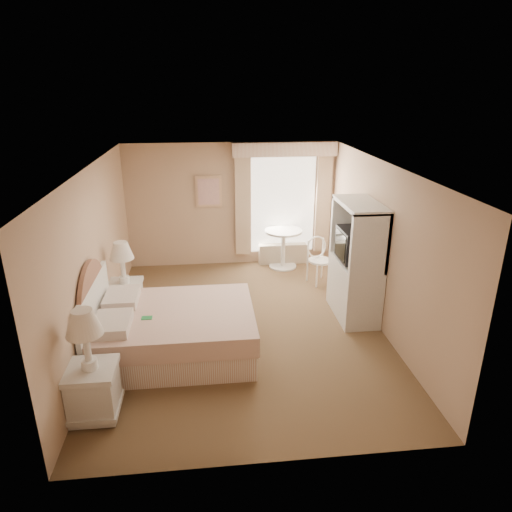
{
  "coord_description": "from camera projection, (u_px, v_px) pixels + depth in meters",
  "views": [
    {
      "loc": [
        -0.5,
        -6.25,
        3.55
      ],
      "look_at": [
        0.23,
        0.3,
        1.06
      ],
      "focal_mm": 32.0,
      "sensor_mm": 36.0,
      "label": 1
    }
  ],
  "objects": [
    {
      "name": "armoire",
      "position": [
        356.0,
        270.0,
        7.23
      ],
      "size": [
        0.57,
        1.14,
        1.89
      ],
      "color": "white",
      "rests_on": "room"
    },
    {
      "name": "bed",
      "position": [
        167.0,
        330.0,
        6.31
      ],
      "size": [
        2.17,
        1.71,
        1.51
      ],
      "color": "tan",
      "rests_on": "room"
    },
    {
      "name": "round_table",
      "position": [
        283.0,
        242.0,
        9.27
      ],
      "size": [
        0.75,
        0.75,
        0.8
      ],
      "color": "white",
      "rests_on": "room"
    },
    {
      "name": "cafe_chair",
      "position": [
        318.0,
        256.0,
        8.58
      ],
      "size": [
        0.54,
        0.54,
        0.89
      ],
      "rotation": [
        0.0,
        0.0,
        0.34
      ],
      "color": "white",
      "rests_on": "room"
    },
    {
      "name": "room",
      "position": [
        243.0,
        252.0,
        6.68
      ],
      "size": [
        4.21,
        5.51,
        2.51
      ],
      "color": "brown",
      "rests_on": "ground"
    },
    {
      "name": "nightstand_near",
      "position": [
        92.0,
        378.0,
        5.04
      ],
      "size": [
        0.55,
        0.55,
        1.32
      ],
      "color": "white",
      "rests_on": "room"
    },
    {
      "name": "framed_art",
      "position": [
        209.0,
        192.0,
        9.05
      ],
      "size": [
        0.52,
        0.04,
        0.62
      ],
      "color": "tan",
      "rests_on": "room"
    },
    {
      "name": "nightstand_far",
      "position": [
        125.0,
        290.0,
        7.26
      ],
      "size": [
        0.52,
        0.52,
        1.26
      ],
      "color": "white",
      "rests_on": "room"
    },
    {
      "name": "window",
      "position": [
        283.0,
        201.0,
        9.22
      ],
      "size": [
        2.05,
        0.22,
        2.51
      ],
      "color": "white",
      "rests_on": "room"
    }
  ]
}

